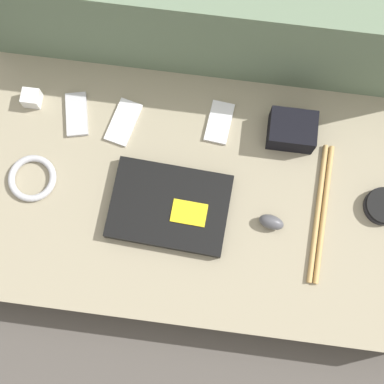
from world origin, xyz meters
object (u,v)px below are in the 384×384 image
at_px(speaker_puck, 383,206).
at_px(charger_brick, 32,98).
at_px(computer_mouse, 271,222).
at_px(phone_black, 123,122).
at_px(camera_pouch, 292,130).
at_px(phone_small, 219,122).
at_px(phone_silver, 77,114).
at_px(laptop, 170,207).

xyz_separation_m(speaker_puck, charger_brick, (-0.96, 0.18, 0.01)).
distance_m(computer_mouse, charger_brick, 0.72).
height_order(phone_black, camera_pouch, camera_pouch).
relative_size(computer_mouse, phone_black, 0.52).
xyz_separation_m(speaker_puck, camera_pouch, (-0.26, 0.17, 0.02)).
distance_m(phone_small, charger_brick, 0.51).
xyz_separation_m(phone_small, charger_brick, (-0.51, -0.00, 0.02)).
height_order(phone_silver, camera_pouch, camera_pouch).
bearing_deg(computer_mouse, speaker_puck, 27.57).
bearing_deg(laptop, phone_silver, 144.98).
distance_m(phone_small, camera_pouch, 0.20).
relative_size(laptop, speaker_puck, 3.17).
xyz_separation_m(computer_mouse, phone_silver, (-0.55, 0.23, -0.01)).
height_order(computer_mouse, camera_pouch, camera_pouch).
distance_m(computer_mouse, phone_small, 0.31).
height_order(phone_black, charger_brick, charger_brick).
bearing_deg(camera_pouch, laptop, -140.59).
height_order(camera_pouch, charger_brick, camera_pouch).
bearing_deg(camera_pouch, phone_small, 177.16).
relative_size(phone_black, phone_small, 1.12).
bearing_deg(charger_brick, laptop, -31.00).
xyz_separation_m(speaker_puck, phone_black, (-0.71, 0.15, -0.01)).
height_order(speaker_puck, phone_small, speaker_puck).
xyz_separation_m(computer_mouse, speaker_puck, (0.29, 0.08, -0.01)).
bearing_deg(phone_small, computer_mouse, -51.88).
bearing_deg(speaker_puck, computer_mouse, -164.24).
bearing_deg(phone_black, charger_brick, -173.57).
bearing_deg(computer_mouse, charger_brick, 171.13).
bearing_deg(camera_pouch, speaker_puck, -33.20).
bearing_deg(phone_silver, phone_small, -8.76).
xyz_separation_m(phone_black, phone_small, (0.26, 0.03, 0.00)).
height_order(laptop, phone_silver, laptop).
bearing_deg(phone_silver, charger_brick, 156.22).
xyz_separation_m(laptop, phone_black, (-0.16, 0.22, -0.01)).
distance_m(camera_pouch, charger_brick, 0.71).
bearing_deg(speaker_puck, camera_pouch, 146.80).
bearing_deg(phone_silver, computer_mouse, -35.49).
bearing_deg(speaker_puck, laptop, -172.46).
relative_size(phone_black, charger_brick, 2.96).
xyz_separation_m(speaker_puck, phone_silver, (-0.84, 0.15, -0.01)).
distance_m(speaker_puck, phone_small, 0.48).
xyz_separation_m(computer_mouse, phone_black, (-0.42, 0.23, -0.01)).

